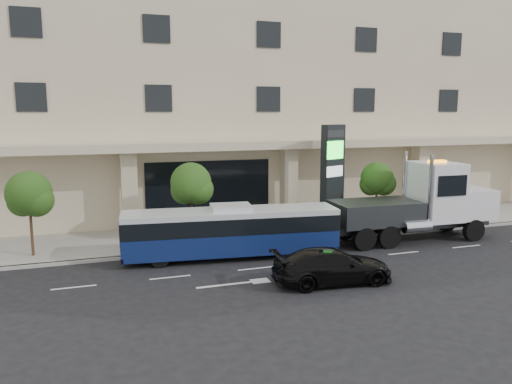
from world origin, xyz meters
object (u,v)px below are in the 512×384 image
at_px(tow_truck, 420,204).
at_px(black_sedan, 332,266).
at_px(city_bus, 231,231).
at_px(signage_pylon, 332,177).

bearing_deg(tow_truck, black_sedan, -145.98).
distance_m(city_bus, black_sedan, 5.87).
height_order(city_bus, tow_truck, tow_truck).
bearing_deg(city_bus, signage_pylon, 30.93).
bearing_deg(signage_pylon, tow_truck, -61.74).
relative_size(black_sedan, signage_pylon, 0.81).
xyz_separation_m(tow_truck, signage_pylon, (-3.88, 3.24, 1.32)).
distance_m(city_bus, signage_pylon, 8.19).
height_order(black_sedan, signage_pylon, signage_pylon).
height_order(tow_truck, signage_pylon, signage_pylon).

